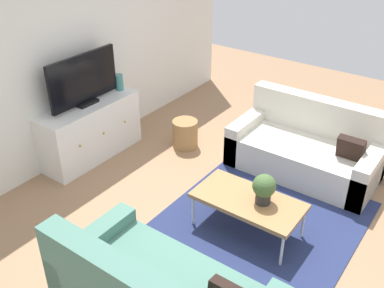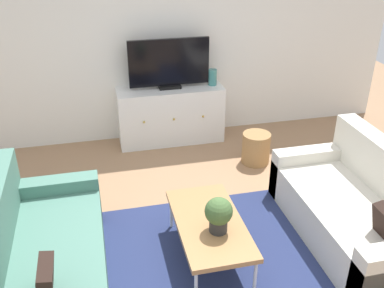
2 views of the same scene
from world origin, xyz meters
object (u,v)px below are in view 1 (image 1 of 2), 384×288
object	(u,v)px
couch_right_side	(308,149)
flat_screen_tv	(84,80)
wicker_basket	(185,134)
potted_plant	(264,188)
coffee_table	(248,201)
tv_console	(91,131)
glass_vase	(119,82)

from	to	relation	value
couch_right_side	flat_screen_tv	xyz separation A→B (m)	(-1.34, 2.39, 0.78)
couch_right_side	wicker_basket	bearing A→B (deg)	106.09
potted_plant	coffee_table	bearing A→B (deg)	104.93
flat_screen_tv	potted_plant	bearing A→B (deg)	-91.72
tv_console	glass_vase	bearing A→B (deg)	0.00
flat_screen_tv	glass_vase	xyz separation A→B (m)	(0.56, -0.02, -0.21)
coffee_table	tv_console	bearing A→B (deg)	87.28
potted_plant	glass_vase	size ratio (longest dim) A/B	1.49
potted_plant	tv_console	world-z (taller)	tv_console
couch_right_side	coffee_table	xyz separation A→B (m)	(-1.46, 0.02, 0.10)
coffee_table	potted_plant	world-z (taller)	potted_plant
potted_plant	tv_console	distance (m)	2.50
coffee_table	flat_screen_tv	size ratio (longest dim) A/B	1.06
tv_console	flat_screen_tv	world-z (taller)	flat_screen_tv
couch_right_side	wicker_basket	xyz separation A→B (m)	(-0.45, 1.55, -0.09)
couch_right_side	coffee_table	world-z (taller)	couch_right_side
tv_console	wicker_basket	size ratio (longest dim) A/B	3.59
potted_plant	glass_vase	xyz separation A→B (m)	(0.64, 2.49, 0.27)
flat_screen_tv	couch_right_side	bearing A→B (deg)	-60.71
couch_right_side	glass_vase	bearing A→B (deg)	108.15
tv_console	wicker_basket	distance (m)	1.23
coffee_table	wicker_basket	xyz separation A→B (m)	(1.01, 1.53, -0.18)
flat_screen_tv	wicker_basket	xyz separation A→B (m)	(0.90, -0.85, -0.87)
tv_console	wicker_basket	world-z (taller)	tv_console
glass_vase	potted_plant	bearing A→B (deg)	-104.40
coffee_table	tv_console	size ratio (longest dim) A/B	0.79
glass_vase	wicker_basket	xyz separation A→B (m)	(0.33, -0.83, -0.65)
tv_console	flat_screen_tv	bearing A→B (deg)	90.00
potted_plant	flat_screen_tv	xyz separation A→B (m)	(0.08, 2.51, 0.48)
couch_right_side	glass_vase	distance (m)	2.56
couch_right_side	coffee_table	bearing A→B (deg)	179.35
tv_console	flat_screen_tv	size ratio (longest dim) A/B	1.34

